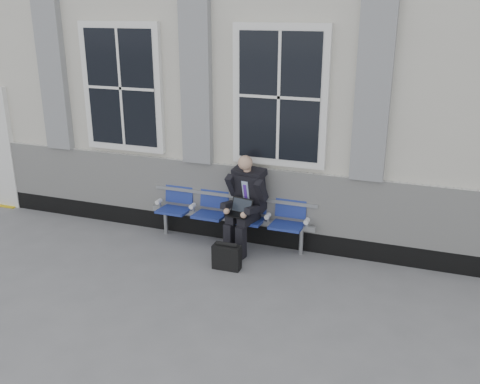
% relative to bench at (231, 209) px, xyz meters
% --- Properties ---
extents(ground, '(70.00, 70.00, 0.00)m').
position_rel_bench_xyz_m(ground, '(0.33, -1.32, -0.55)').
color(ground, slate).
rests_on(ground, ground).
extents(station_building, '(14.40, 4.40, 4.49)m').
position_rel_bench_xyz_m(station_building, '(0.31, 2.15, 1.67)').
color(station_building, beige).
rests_on(station_building, ground).
extents(bench, '(2.60, 0.47, 0.91)m').
position_rel_bench_xyz_m(bench, '(0.00, 0.00, 0.00)').
color(bench, '#9EA0A3').
rests_on(bench, ground).
extents(businessman, '(0.62, 0.84, 1.45)m').
position_rel_bench_xyz_m(businessman, '(0.28, -0.13, 0.23)').
color(businessman, black).
rests_on(businessman, ground).
extents(briefcase, '(0.39, 0.17, 0.40)m').
position_rel_bench_xyz_m(briefcase, '(0.25, -0.82, -0.37)').
color(briefcase, black).
rests_on(briefcase, ground).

